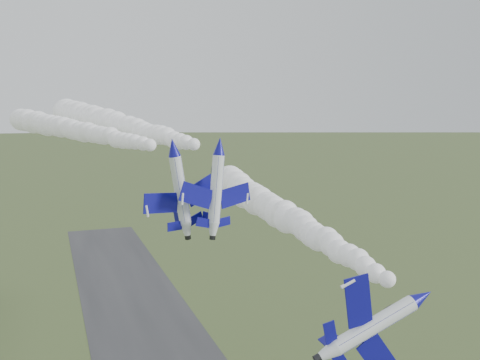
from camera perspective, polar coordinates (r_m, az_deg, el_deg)
The scene contains 6 objects.
jet_lead at distance 54.60m, azimuth 18.93°, elevation -11.75°, with size 4.66×13.23×10.20m.
smoke_trail_jet_lead at distance 83.64m, azimuth 4.42°, elevation -3.63°, with size 5.91×63.91×5.91m, color white, non-canonical shape.
jet_pair_left at distance 71.51m, azimuth -7.09°, elevation 3.52°, with size 11.88×13.92×3.87m.
smoke_trail_jet_pair_left at distance 99.12m, azimuth -17.48°, elevation 5.21°, with size 4.63×55.07×4.63m, color white, non-canonical shape.
jet_pair_right at distance 72.32m, azimuth -2.15°, elevation 3.64°, with size 11.77×13.68×3.51m.
smoke_trail_jet_pair_right at distance 101.05m, azimuth -12.97°, elevation 5.78°, with size 5.97×59.49×5.97m, color white, non-canonical shape.
Camera 1 is at (-18.04, -48.81, 47.00)m, focal length 40.00 mm.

